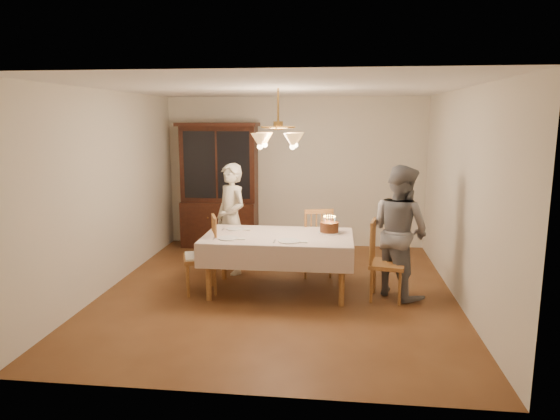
# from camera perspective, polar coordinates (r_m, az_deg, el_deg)

# --- Properties ---
(ground) EXTENTS (5.00, 5.00, 0.00)m
(ground) POSITION_cam_1_polar(r_m,az_deg,el_deg) (6.63, -0.20, -9.27)
(ground) COLOR #563118
(ground) RESTS_ON ground
(room_shell) EXTENTS (5.00, 5.00, 5.00)m
(room_shell) POSITION_cam_1_polar(r_m,az_deg,el_deg) (6.27, -0.21, 4.44)
(room_shell) COLOR white
(room_shell) RESTS_ON ground
(dining_table) EXTENTS (1.90, 1.10, 0.76)m
(dining_table) POSITION_cam_1_polar(r_m,az_deg,el_deg) (6.43, -0.20, -3.54)
(dining_table) COLOR brown
(dining_table) RESTS_ON ground
(china_hutch) EXTENTS (1.38, 0.54, 2.16)m
(china_hutch) POSITION_cam_1_polar(r_m,az_deg,el_deg) (8.78, -6.94, 2.56)
(china_hutch) COLOR black
(china_hutch) RESTS_ON ground
(chair_far_side) EXTENTS (0.54, 0.53, 1.00)m
(chair_far_side) POSITION_cam_1_polar(r_m,az_deg,el_deg) (7.19, 4.09, -4.03)
(chair_far_side) COLOR brown
(chair_far_side) RESTS_ON ground
(chair_left_end) EXTENTS (0.54, 0.55, 1.00)m
(chair_left_end) POSITION_cam_1_polar(r_m,az_deg,el_deg) (6.57, -9.03, -5.44)
(chair_left_end) COLOR brown
(chair_left_end) RESTS_ON ground
(chair_right_end) EXTENTS (0.49, 0.51, 1.00)m
(chair_right_end) POSITION_cam_1_polar(r_m,az_deg,el_deg) (6.37, 12.04, -6.16)
(chair_right_end) COLOR brown
(chair_right_end) RESTS_ON ground
(elderly_woman) EXTENTS (0.69, 0.68, 1.61)m
(elderly_woman) POSITION_cam_1_polar(r_m,az_deg,el_deg) (7.25, -5.60, -1.01)
(elderly_woman) COLOR beige
(elderly_woman) RESTS_ON ground
(adult_in_grey) EXTENTS (1.01, 1.03, 1.67)m
(adult_in_grey) POSITION_cam_1_polar(r_m,az_deg,el_deg) (6.47, 13.51, -2.36)
(adult_in_grey) COLOR slate
(adult_in_grey) RESTS_ON ground
(birthday_cake) EXTENTS (0.30, 0.30, 0.23)m
(birthday_cake) POSITION_cam_1_polar(r_m,az_deg,el_deg) (6.55, 5.65, -2.02)
(birthday_cake) COLOR white
(birthday_cake) RESTS_ON dining_table
(place_setting_near_left) EXTENTS (0.40, 0.25, 0.02)m
(place_setting_near_left) POSITION_cam_1_polar(r_m,az_deg,el_deg) (6.25, -5.83, -3.23)
(place_setting_near_left) COLOR white
(place_setting_near_left) RESTS_ON dining_table
(place_setting_near_right) EXTENTS (0.41, 0.27, 0.02)m
(place_setting_near_right) POSITION_cam_1_polar(r_m,az_deg,el_deg) (6.08, 1.15, -3.57)
(place_setting_near_right) COLOR white
(place_setting_near_right) RESTS_ON dining_table
(place_setting_far_left) EXTENTS (0.38, 0.23, 0.02)m
(place_setting_far_left) POSITION_cam_1_polar(r_m,az_deg,el_deg) (6.76, -5.03, -2.16)
(place_setting_far_left) COLOR white
(place_setting_far_left) RESTS_ON dining_table
(chandelier) EXTENTS (0.62, 0.62, 0.73)m
(chandelier) POSITION_cam_1_polar(r_m,az_deg,el_deg) (6.24, -0.21, 8.05)
(chandelier) COLOR #BF8C3F
(chandelier) RESTS_ON ground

